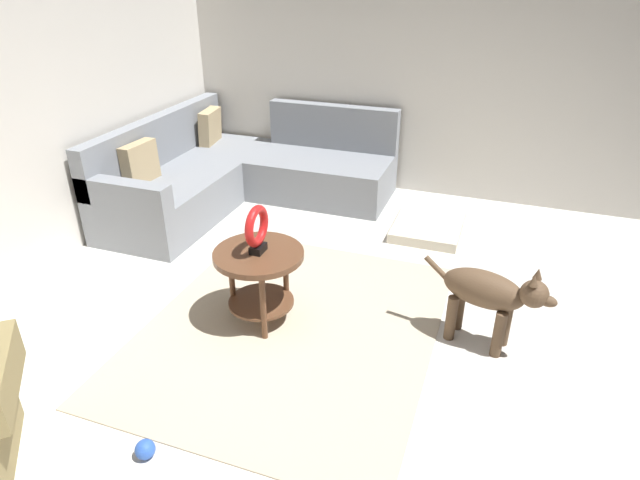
# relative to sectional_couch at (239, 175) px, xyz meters

# --- Properties ---
(ground_plane) EXTENTS (6.00, 6.00, 0.10)m
(ground_plane) POSITION_rel_sectional_couch_xyz_m (-1.99, -2.02, -0.34)
(ground_plane) COLOR silver
(wall_right) EXTENTS (0.12, 6.00, 2.70)m
(wall_right) POSITION_rel_sectional_couch_xyz_m (0.95, -2.02, 1.06)
(wall_right) COLOR silver
(wall_right) RESTS_ON ground_plane
(area_rug) EXTENTS (2.30, 1.90, 0.01)m
(area_rug) POSITION_rel_sectional_couch_xyz_m (-1.84, -1.32, -0.28)
(area_rug) COLOR #BCAD93
(area_rug) RESTS_ON ground_plane
(sectional_couch) EXTENTS (2.20, 2.25, 0.88)m
(sectional_couch) POSITION_rel_sectional_couch_xyz_m (0.00, 0.00, 0.00)
(sectional_couch) COLOR gray
(sectional_couch) RESTS_ON ground_plane
(side_table) EXTENTS (0.60, 0.60, 0.54)m
(side_table) POSITION_rel_sectional_couch_xyz_m (-1.81, -1.09, 0.13)
(side_table) COLOR brown
(side_table) RESTS_ON ground_plane
(torus_sculpture) EXTENTS (0.28, 0.08, 0.33)m
(torus_sculpture) POSITION_rel_sectional_couch_xyz_m (-1.81, -1.09, 0.42)
(torus_sculpture) COLOR black
(torus_sculpture) RESTS_ON side_table
(dog_bed_mat) EXTENTS (0.80, 0.60, 0.09)m
(dog_bed_mat) POSITION_rel_sectional_couch_xyz_m (-0.01, -1.94, -0.24)
(dog_bed_mat) COLOR beige
(dog_bed_mat) RESTS_ON ground_plane
(dog) EXTENTS (0.34, 0.83, 0.63)m
(dog) POSITION_rel_sectional_couch_xyz_m (-1.56, -2.56, 0.09)
(dog) COLOR brown
(dog) RESTS_ON ground_plane
(dog_toy_ball) EXTENTS (0.10, 0.10, 0.10)m
(dog_toy_ball) POSITION_rel_sectional_couch_xyz_m (-3.08, -1.04, -0.24)
(dog_toy_ball) COLOR blue
(dog_toy_ball) RESTS_ON ground_plane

